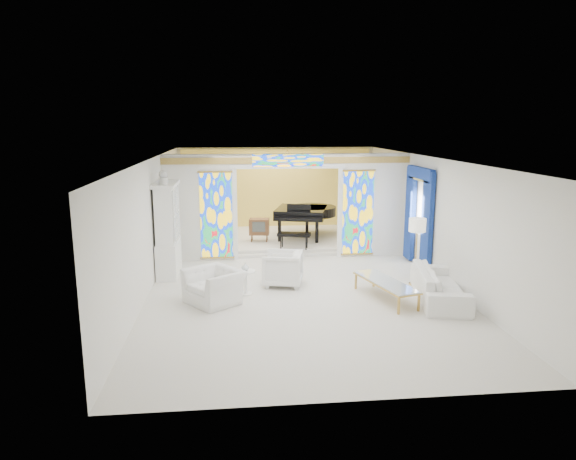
{
  "coord_description": "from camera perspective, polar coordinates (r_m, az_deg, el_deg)",
  "views": [
    {
      "loc": [
        -1.49,
        -12.43,
        3.82
      ],
      "look_at": [
        -0.18,
        0.2,
        1.19
      ],
      "focal_mm": 32.0,
      "sensor_mm": 36.0,
      "label": 1
    }
  ],
  "objects": [
    {
      "name": "armchair_left",
      "position": [
        11.29,
        -8.22,
        -6.21
      ],
      "size": [
        1.47,
        1.5,
        0.73
      ],
      "primitive_type": "imported",
      "rotation": [
        0.0,
        0.0,
        -0.92
      ],
      "color": "white",
      "rests_on": "floor"
    },
    {
      "name": "alcove_platform",
      "position": [
        17.01,
        -0.76,
        -0.96
      ],
      "size": [
        6.8,
        3.8,
        0.18
      ],
      "primitive_type": "cube",
      "color": "silver",
      "rests_on": "floor"
    },
    {
      "name": "partition_wall",
      "position": [
        14.66,
        -0.03,
        3.21
      ],
      "size": [
        7.0,
        0.22,
        3.0
      ],
      "color": "white",
      "rests_on": "floor"
    },
    {
      "name": "gold_curtain_back",
      "position": [
        18.51,
        -1.27,
        4.51
      ],
      "size": [
        6.7,
        0.1,
        2.9
      ],
      "primitive_type": "cube",
      "color": "gold",
      "rests_on": "wall_back"
    },
    {
      "name": "coffee_table",
      "position": [
        11.56,
        10.79,
        -5.76
      ],
      "size": [
        1.08,
        1.99,
        0.43
      ],
      "rotation": [
        0.0,
        0.0,
        0.28
      ],
      "color": "silver",
      "rests_on": "floor"
    },
    {
      "name": "floor",
      "position": [
        13.08,
        0.87,
        -5.26
      ],
      "size": [
        12.0,
        12.0,
        0.0
      ],
      "primitive_type": "plane",
      "color": "silver",
      "rests_on": "ground"
    },
    {
      "name": "wall_left",
      "position": [
        12.8,
        -14.87,
        0.88
      ],
      "size": [
        0.02,
        12.0,
        3.0
      ],
      "primitive_type": "cube",
      "color": "white",
      "rests_on": "floor"
    },
    {
      "name": "wall_back",
      "position": [
        18.63,
        -1.3,
        4.55
      ],
      "size": [
        7.0,
        0.02,
        3.0
      ],
      "primitive_type": "cube",
      "color": "white",
      "rests_on": "floor"
    },
    {
      "name": "stained_glass_left",
      "position": [
        14.55,
        -7.97,
        1.62
      ],
      "size": [
        0.9,
        0.04,
        2.4
      ],
      "primitive_type": "cube",
      "color": "gold",
      "rests_on": "partition_wall"
    },
    {
      "name": "stained_glass_right",
      "position": [
        14.96,
        7.77,
        1.9
      ],
      "size": [
        0.9,
        0.04,
        2.4
      ],
      "primitive_type": "cube",
      "color": "gold",
      "rests_on": "partition_wall"
    },
    {
      "name": "blue_drapes",
      "position": [
        14.18,
        14.32,
        2.25
      ],
      "size": [
        0.14,
        1.85,
        2.65
      ],
      "color": "navy",
      "rests_on": "wall_right"
    },
    {
      "name": "stained_glass_transom",
      "position": [
        14.43,
        0.01,
        7.74
      ],
      "size": [
        2.0,
        0.04,
        0.34
      ],
      "primitive_type": "cube",
      "color": "gold",
      "rests_on": "partition_wall"
    },
    {
      "name": "side_table",
      "position": [
        11.75,
        -4.75,
        -5.42
      ],
      "size": [
        0.47,
        0.47,
        0.56
      ],
      "rotation": [
        0.0,
        0.0,
        -0.05
      ],
      "color": "white",
      "rests_on": "floor"
    },
    {
      "name": "chandelier",
      "position": [
        16.56,
        -0.06,
        7.31
      ],
      "size": [
        0.48,
        0.48,
        0.3
      ],
      "primitive_type": "cylinder",
      "color": "#B89040",
      "rests_on": "ceiling"
    },
    {
      "name": "armchair_right",
      "position": [
        12.35,
        -0.59,
        -4.3
      ],
      "size": [
        1.08,
        1.06,
        0.83
      ],
      "primitive_type": "imported",
      "rotation": [
        0.0,
        0.0,
        -1.8
      ],
      "color": "silver",
      "rests_on": "floor"
    },
    {
      "name": "wall_front",
      "position": [
        6.99,
        6.77,
        -7.74
      ],
      "size": [
        7.0,
        0.02,
        3.0
      ],
      "primitive_type": "cube",
      "color": "white",
      "rests_on": "floor"
    },
    {
      "name": "sofa",
      "position": [
        11.82,
        16.51,
        -5.86
      ],
      "size": [
        1.38,
        2.52,
        0.7
      ],
      "primitive_type": "imported",
      "rotation": [
        0.0,
        0.0,
        1.38
      ],
      "color": "silver",
      "rests_on": "floor"
    },
    {
      "name": "vase",
      "position": [
        11.67,
        -4.77,
        -4.08
      ],
      "size": [
        0.23,
        0.23,
        0.18
      ],
      "primitive_type": "imported",
      "rotation": [
        0.0,
        0.0,
        -0.43
      ],
      "color": "silver",
      "rests_on": "side_table"
    },
    {
      "name": "ceiling",
      "position": [
        12.54,
        0.91,
        7.97
      ],
      "size": [
        7.0,
        12.0,
        0.02
      ],
      "primitive_type": "cube",
      "color": "white",
      "rests_on": "wall_back"
    },
    {
      "name": "china_cabinet",
      "position": [
        13.4,
        -13.22,
        -0.01
      ],
      "size": [
        0.56,
        1.46,
        2.72
      ],
      "color": "white",
      "rests_on": "floor"
    },
    {
      "name": "wall_right",
      "position": [
        13.59,
        15.71,
        1.44
      ],
      "size": [
        0.02,
        12.0,
        3.0
      ],
      "primitive_type": "cube",
      "color": "white",
      "rests_on": "floor"
    },
    {
      "name": "grand_piano",
      "position": [
        16.76,
        2.03,
        1.95
      ],
      "size": [
        2.35,
        3.09,
        1.19
      ],
      "rotation": [
        0.0,
        0.0,
        -0.26
      ],
      "color": "black",
      "rests_on": "alcove_platform"
    },
    {
      "name": "tv_console",
      "position": [
        16.17,
        -3.21,
        0.37
      ],
      "size": [
        0.67,
        0.49,
        0.72
      ],
      "rotation": [
        0.0,
        0.0,
        -0.13
      ],
      "color": "brown",
      "rests_on": "alcove_platform"
    },
    {
      "name": "floor_lamp",
      "position": [
        12.55,
        14.17,
        0.19
      ],
      "size": [
        0.41,
        0.41,
        1.63
      ],
      "rotation": [
        0.0,
        0.0,
        0.03
      ],
      "color": "#B89040",
      "rests_on": "floor"
    }
  ]
}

